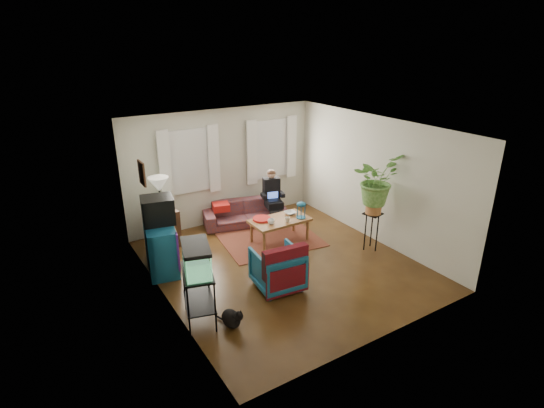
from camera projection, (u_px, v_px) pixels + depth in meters
floor at (283, 264)px, 8.04m from camera, size 4.50×5.00×0.01m
ceiling at (285, 128)px, 7.09m from camera, size 4.50×5.00×0.01m
wall_back at (223, 167)px, 9.55m from camera, size 4.50×0.01×2.60m
wall_front at (388, 258)px, 5.59m from camera, size 4.50×0.01×2.60m
wall_left at (161, 228)px, 6.46m from camera, size 0.01×5.00×2.60m
wall_right at (376, 180)px, 8.67m from camera, size 0.01×5.00×2.60m
window_left at (189, 161)px, 9.05m from camera, size 1.08×0.04×1.38m
window_right at (271, 149)px, 10.05m from camera, size 1.08×0.04×1.38m
curtains_left at (190, 162)px, 8.98m from camera, size 1.36×0.06×1.50m
curtains_right at (272, 150)px, 9.99m from camera, size 1.36×0.06×1.50m
picture_frame at (142, 173)px, 6.92m from camera, size 0.04×0.32×0.40m
area_rug at (270, 239)px, 9.04m from camera, size 2.18×1.84×0.01m
sofa at (244, 209)px, 9.67m from camera, size 1.99×1.19×0.73m
seated_person at (272, 198)px, 9.78m from camera, size 0.60×0.67×1.11m
side_table at (163, 228)px, 8.63m from camera, size 0.60×0.60×0.78m
table_lamp at (160, 195)px, 8.37m from camera, size 0.45×0.45×0.71m
dresser at (161, 247)px, 7.72m from camera, size 0.69×1.08×0.90m
crt_tv at (158, 210)px, 7.56m from camera, size 0.64×0.60×0.48m
aquarium_stand at (199, 296)px, 6.30m from camera, size 0.61×0.84×0.84m
aquarium at (196, 258)px, 6.07m from camera, size 0.55×0.77×0.44m
black_cat at (231, 317)px, 6.26m from camera, size 0.36×0.44×0.33m
armchair at (277, 267)px, 7.19m from camera, size 0.83×0.78×0.78m
serape_throw at (286, 266)px, 6.88m from camera, size 0.80×0.25×0.64m
coffee_table at (280, 230)px, 8.87m from camera, size 1.22×0.67×0.51m
cup_a at (271, 222)px, 8.54m from camera, size 0.14×0.14×0.11m
cup_b at (287, 220)px, 8.63m from camera, size 0.11×0.11×0.10m
bowl at (290, 213)px, 9.02m from camera, size 0.24×0.24×0.06m
snack_tray at (262, 219)px, 8.74m from camera, size 0.38×0.38×0.04m
birdcage at (301, 210)px, 8.79m from camera, size 0.20×0.20×0.36m
plant_stand at (371, 231)px, 8.49m from camera, size 0.40×0.40×0.79m
potted_plant at (375, 187)px, 8.15m from camera, size 1.05×0.96×1.00m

